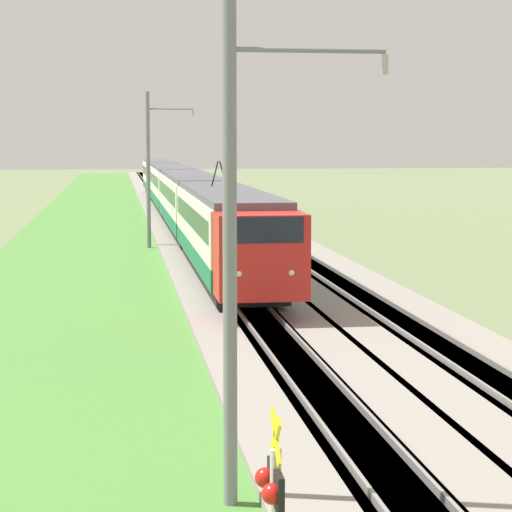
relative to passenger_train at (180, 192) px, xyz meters
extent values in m
cube|color=gray|center=(-12.30, 0.00, -2.15)|extent=(240.00, 4.40, 0.30)
cube|color=gray|center=(-12.30, -4.19, -2.15)|extent=(240.00, 4.40, 0.30)
cube|color=#4C4238|center=(-12.30, 0.00, -2.15)|extent=(240.00, 1.57, 0.30)
cube|color=gray|center=(-12.30, 0.53, -1.93)|extent=(240.00, 0.07, 0.15)
cube|color=gray|center=(-12.30, -0.53, -1.93)|extent=(240.00, 0.07, 0.15)
cube|color=#4C4238|center=(-12.30, -4.19, -2.15)|extent=(240.00, 1.57, 0.30)
cube|color=gray|center=(-12.30, -3.66, -1.93)|extent=(240.00, 0.07, 0.15)
cube|color=gray|center=(-12.30, -4.73, -1.93)|extent=(240.00, 0.07, 0.15)
cube|color=#4C8438|center=(-12.30, 6.21, -2.24)|extent=(240.00, 8.37, 0.12)
cube|color=red|center=(-39.09, 0.00, 0.00)|extent=(2.01, 2.76, 2.60)
cube|color=black|center=(-39.39, 0.00, 0.87)|extent=(1.44, 2.30, 0.78)
sphere|color=#F2EAC6|center=(-40.04, 0.79, -0.43)|extent=(0.20, 0.20, 0.20)
sphere|color=#F2EAC6|center=(-40.04, -0.79, -0.43)|extent=(0.20, 0.20, 0.20)
cube|color=#196B47|center=(-29.35, 0.00, -0.94)|extent=(17.46, 2.88, 0.73)
cube|color=silver|center=(-29.35, 0.00, 0.36)|extent=(17.46, 2.88, 1.87)
cube|color=black|center=(-29.35, 0.00, 0.51)|extent=(16.06, 2.90, 0.79)
cube|color=#515156|center=(-29.35, 0.00, 1.42)|extent=(17.46, 2.65, 0.25)
cube|color=black|center=(-29.35, 0.00, -1.58)|extent=(16.59, 2.45, 0.55)
cylinder|color=black|center=(-36.28, 0.53, -1.42)|extent=(0.86, 0.12, 0.86)
cylinder|color=black|center=(-36.28, -0.53, -1.42)|extent=(0.86, 0.12, 0.86)
cube|color=#196B47|center=(-10.29, 0.00, -0.94)|extent=(19.47, 2.88, 0.73)
cube|color=silver|center=(-10.29, 0.00, 0.36)|extent=(19.47, 2.88, 1.87)
cube|color=black|center=(-10.29, 0.00, 0.51)|extent=(17.91, 2.90, 0.79)
cube|color=#515156|center=(-10.29, 0.00, 1.42)|extent=(19.47, 2.65, 0.25)
cube|color=black|center=(-10.29, 0.00, -1.58)|extent=(18.49, 2.45, 0.55)
cube|color=#196B47|center=(9.78, 0.00, -0.94)|extent=(19.47, 2.88, 0.73)
cube|color=silver|center=(9.78, 0.00, 0.36)|extent=(19.47, 2.88, 1.87)
cube|color=black|center=(9.78, 0.00, 0.51)|extent=(17.91, 2.90, 0.79)
cube|color=#515156|center=(9.78, 0.00, 1.42)|extent=(19.47, 2.65, 0.25)
cube|color=black|center=(9.78, 0.00, -1.58)|extent=(18.49, 2.45, 0.55)
cube|color=#196B47|center=(29.84, 0.00, -0.94)|extent=(19.47, 2.88, 0.73)
cube|color=silver|center=(29.84, 0.00, 0.36)|extent=(19.47, 2.88, 1.87)
cube|color=black|center=(29.84, 0.00, 0.51)|extent=(17.91, 2.90, 0.79)
cube|color=#515156|center=(29.84, 0.00, 1.42)|extent=(19.47, 2.65, 0.25)
cube|color=black|center=(29.84, 0.00, -1.58)|extent=(18.49, 2.45, 0.55)
cylinder|color=black|center=(-26.73, 0.17, 2.10)|extent=(0.06, 0.33, 1.08)
cylinder|color=black|center=(-26.73, -0.17, 2.10)|extent=(0.06, 0.33, 1.08)
cube|color=black|center=(-36.28, 0.00, -2.30)|extent=(0.10, 0.10, 0.00)
cube|color=black|center=(-60.13, 2.91, 0.25)|extent=(0.70, 0.06, 0.36)
sphere|color=red|center=(-60.35, 2.98, 0.25)|extent=(0.20, 0.20, 0.20)
sphere|color=red|center=(-59.90, 2.98, 0.25)|extent=(0.20, 0.20, 0.20)
cube|color=yellow|center=(-60.13, 2.91, 0.72)|extent=(0.49, 0.03, 0.49)
cube|color=yellow|center=(-60.13, 2.91, 0.72)|extent=(0.49, 0.03, 0.49)
cylinder|color=slate|center=(-54.10, 2.66, 1.73)|extent=(0.22, 0.22, 8.06)
cylinder|color=slate|center=(-54.10, 1.46, 4.85)|extent=(0.08, 2.40, 0.08)
cylinder|color=#B2ADA8|center=(-54.10, 0.26, 4.65)|extent=(0.10, 0.10, 0.30)
cylinder|color=slate|center=(-15.95, 2.66, 1.88)|extent=(0.22, 0.22, 8.37)
cylinder|color=slate|center=(-15.95, 1.46, 5.17)|extent=(0.08, 2.40, 0.08)
cylinder|color=#B2ADA8|center=(-15.95, 0.26, 4.97)|extent=(0.10, 0.10, 0.30)
camera|label=1|loc=(-69.14, 4.37, 3.50)|focal=70.00mm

